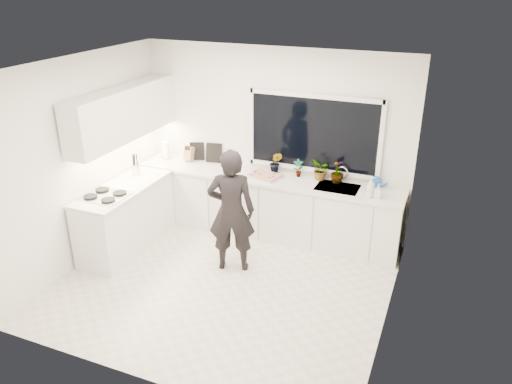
% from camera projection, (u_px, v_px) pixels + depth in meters
% --- Properties ---
extents(floor, '(4.00, 3.50, 0.02)m').
position_uv_depth(floor, '(224.00, 284.00, 6.31)').
color(floor, beige).
rests_on(floor, ground).
extents(wall_back, '(4.00, 0.02, 2.70)m').
position_uv_depth(wall_back, '(274.00, 141.00, 7.25)').
color(wall_back, white).
rests_on(wall_back, ground).
extents(wall_left, '(0.02, 3.50, 2.70)m').
position_uv_depth(wall_left, '(81.00, 162.00, 6.45)').
color(wall_left, white).
rests_on(wall_left, ground).
extents(wall_right, '(0.02, 3.50, 2.70)m').
position_uv_depth(wall_right, '(399.00, 215.00, 5.06)').
color(wall_right, white).
rests_on(wall_right, ground).
extents(ceiling, '(4.00, 3.50, 0.02)m').
position_uv_depth(ceiling, '(217.00, 66.00, 5.21)').
color(ceiling, white).
rests_on(ceiling, wall_back).
extents(window, '(1.80, 0.02, 1.00)m').
position_uv_depth(window, '(314.00, 134.00, 6.93)').
color(window, black).
rests_on(window, wall_back).
extents(base_cabinets_back, '(3.92, 0.58, 0.88)m').
position_uv_depth(base_cabinets_back, '(266.00, 206.00, 7.35)').
color(base_cabinets_back, white).
rests_on(base_cabinets_back, floor).
extents(base_cabinets_left, '(0.58, 1.60, 0.88)m').
position_uv_depth(base_cabinets_left, '(127.00, 218.00, 7.00)').
color(base_cabinets_left, white).
rests_on(base_cabinets_left, floor).
extents(countertop_back, '(3.94, 0.62, 0.04)m').
position_uv_depth(countertop_back, '(266.00, 178.00, 7.16)').
color(countertop_back, silver).
rests_on(countertop_back, base_cabinets_back).
extents(countertop_left, '(0.62, 1.60, 0.04)m').
position_uv_depth(countertop_left, '(123.00, 188.00, 6.81)').
color(countertop_left, silver).
rests_on(countertop_left, base_cabinets_left).
extents(upper_cabinets, '(0.34, 2.10, 0.70)m').
position_uv_depth(upper_cabinets, '(124.00, 113.00, 6.77)').
color(upper_cabinets, white).
rests_on(upper_cabinets, wall_left).
extents(sink, '(0.58, 0.42, 0.14)m').
position_uv_depth(sink, '(337.00, 191.00, 6.81)').
color(sink, silver).
rests_on(sink, countertop_back).
extents(faucet, '(0.03, 0.03, 0.22)m').
position_uv_depth(faucet, '(342.00, 175.00, 6.92)').
color(faucet, silver).
rests_on(faucet, countertop_back).
extents(stovetop, '(0.56, 0.48, 0.03)m').
position_uv_depth(stovetop, '(105.00, 195.00, 6.51)').
color(stovetop, black).
rests_on(stovetop, countertop_left).
extents(person, '(0.70, 0.58, 1.66)m').
position_uv_depth(person, '(231.00, 211.00, 6.32)').
color(person, black).
rests_on(person, floor).
extents(pizza_tray, '(0.55, 0.46, 0.03)m').
position_uv_depth(pizza_tray, '(265.00, 176.00, 7.13)').
color(pizza_tray, silver).
rests_on(pizza_tray, countertop_back).
extents(pizza, '(0.50, 0.41, 0.01)m').
position_uv_depth(pizza, '(265.00, 175.00, 7.12)').
color(pizza, '#AB2F16').
rests_on(pizza, pizza_tray).
extents(watering_can, '(0.15, 0.15, 0.13)m').
position_uv_depth(watering_can, '(376.00, 184.00, 6.74)').
color(watering_can, blue).
rests_on(watering_can, countertop_back).
extents(paper_towel_roll, '(0.13, 0.13, 0.26)m').
position_uv_depth(paper_towel_roll, '(166.00, 151.00, 7.78)').
color(paper_towel_roll, white).
rests_on(paper_towel_roll, countertop_back).
extents(knife_block, '(0.14, 0.12, 0.22)m').
position_uv_depth(knife_block, '(189.00, 154.00, 7.69)').
color(knife_block, brown).
rests_on(knife_block, countertop_back).
extents(utensil_crock, '(0.14, 0.14, 0.16)m').
position_uv_depth(utensil_crock, '(136.00, 169.00, 7.19)').
color(utensil_crock, silver).
rests_on(utensil_crock, countertop_left).
extents(picture_frame_large, '(0.21, 0.11, 0.28)m').
position_uv_depth(picture_frame_large, '(197.00, 151.00, 7.73)').
color(picture_frame_large, black).
rests_on(picture_frame_large, countertop_back).
extents(picture_frame_small, '(0.25, 0.06, 0.30)m').
position_uv_depth(picture_frame_small, '(214.00, 153.00, 7.63)').
color(picture_frame_small, black).
rests_on(picture_frame_small, countertop_back).
extents(herb_plants, '(1.13, 0.36, 0.33)m').
position_uv_depth(herb_plants, '(313.00, 169.00, 7.00)').
color(herb_plants, '#26662D').
rests_on(herb_plants, countertop_back).
extents(soap_bottles, '(0.22, 0.13, 0.27)m').
position_uv_depth(soap_bottles, '(373.00, 189.00, 6.44)').
color(soap_bottles, '#D8BF66').
rests_on(soap_bottles, countertop_back).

